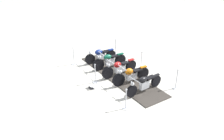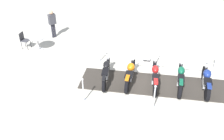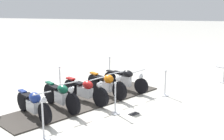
{
  "view_description": "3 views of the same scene",
  "coord_description": "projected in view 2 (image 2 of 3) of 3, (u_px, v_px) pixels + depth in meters",
  "views": [
    {
      "loc": [
        -10.41,
        -3.78,
        5.87
      ],
      "look_at": [
        -1.54,
        -0.16,
        1.07
      ],
      "focal_mm": 35.44,
      "sensor_mm": 36.0,
      "label": 1
    },
    {
      "loc": [
        7.18,
        -5.49,
        6.51
      ],
      "look_at": [
        -1.05,
        -1.53,
        0.58
      ],
      "focal_mm": 40.33,
      "sensor_mm": 36.0,
      "label": 2
    },
    {
      "loc": [
        -2.96,
        10.45,
        3.8
      ],
      "look_at": [
        -0.88,
        -0.61,
        1.11
      ],
      "focal_mm": 50.06,
      "sensor_mm": 36.0,
      "label": 3
    }
  ],
  "objects": [
    {
      "name": "stanchion_left_rear",
      "position": [
        83.0,
        94.0,
        9.85
      ],
      "size": [
        0.32,
        0.32,
        1.1
      ],
      "color": "silver",
      "rests_on": "ground_plane"
    },
    {
      "name": "motorcycle_copper",
      "position": [
        130.0,
        73.0,
        10.86
      ],
      "size": [
        1.81,
        1.48,
        1.02
      ],
      "rotation": [
        0.0,
        0.0,
        -3.81
      ],
      "color": "black",
      "rests_on": "display_platform"
    },
    {
      "name": "stanchion_right_front",
      "position": [
        215.0,
        65.0,
        11.69
      ],
      "size": [
        0.36,
        0.36,
        1.14
      ],
      "color": "silver",
      "rests_on": "ground_plane"
    },
    {
      "name": "stanchion_right_rear",
      "position": [
        100.0,
        56.0,
        12.44
      ],
      "size": [
        0.32,
        0.32,
        1.02
      ],
      "color": "silver",
      "rests_on": "ground_plane"
    },
    {
      "name": "cafe_chair_near_table",
      "position": [
        24.0,
        39.0,
        13.55
      ],
      "size": [
        0.56,
        0.56,
        0.9
      ],
      "rotation": [
        0.0,
        0.0,
        0.88
      ],
      "color": "#2D2D33",
      "rests_on": "ground_plane"
    },
    {
      "name": "stanchion_right_mid",
      "position": [
        155.0,
        60.0,
        12.05
      ],
      "size": [
        0.32,
        0.32,
        1.09
      ],
      "color": "silver",
      "rests_on": "ground_plane"
    },
    {
      "name": "ground_plane",
      "position": [
        154.0,
        85.0,
        10.96
      ],
      "size": [
        80.0,
        80.0,
        0.0
      ],
      "primitive_type": "plane",
      "color": "beige"
    },
    {
      "name": "motorcycle_black",
      "position": [
        106.0,
        71.0,
        11.01
      ],
      "size": [
        1.99,
        1.32,
        0.91
      ],
      "rotation": [
        0.0,
        0.0,
        -3.68
      ],
      "color": "black",
      "rests_on": "display_platform"
    },
    {
      "name": "motorcycle_forest",
      "position": [
        180.0,
        77.0,
        10.56
      ],
      "size": [
        1.77,
        1.47,
        1.04
      ],
      "rotation": [
        0.0,
        0.0,
        -3.82
      ],
      "color": "black",
      "rests_on": "display_platform"
    },
    {
      "name": "display_platform",
      "position": [
        154.0,
        84.0,
        10.95
      ],
      "size": [
        5.02,
        6.2,
        0.04
      ],
      "primitive_type": "cube",
      "rotation": [
        0.0,
        0.0,
        -2.18
      ],
      "color": "#38332D",
      "rests_on": "ground_plane"
    },
    {
      "name": "bystander_person",
      "position": [
        52.0,
        22.0,
        14.46
      ],
      "size": [
        0.31,
        0.44,
        1.64
      ],
      "rotation": [
        0.0,
        0.0,
        0.24
      ],
      "color": "#23232D",
      "rests_on": "ground_plane"
    },
    {
      "name": "info_placard",
      "position": [
        147.0,
        60.0,
        12.65
      ],
      "size": [
        0.38,
        0.41,
        0.18
      ],
      "rotation": [
        0.0,
        0.0,
        0.96
      ],
      "color": "#333338",
      "rests_on": "ground_plane"
    },
    {
      "name": "motorcycle_navy",
      "position": [
        206.0,
        80.0,
        10.44
      ],
      "size": [
        1.73,
        1.41,
        0.95
      ],
      "rotation": [
        0.0,
        0.0,
        -3.81
      ],
      "color": "black",
      "rests_on": "display_platform"
    },
    {
      "name": "motorcycle_maroon",
      "position": [
        155.0,
        75.0,
        10.73
      ],
      "size": [
        2.0,
        1.37,
        1.0
      ],
      "rotation": [
        0.0,
        0.0,
        -3.72
      ],
      "color": "black",
      "rests_on": "display_platform"
    },
    {
      "name": "cafe_table",
      "position": [
        38.0,
        40.0,
        13.36
      ],
      "size": [
        0.89,
        0.89,
        0.76
      ],
      "color": "#B7B7BC",
      "rests_on": "ground_plane"
    },
    {
      "name": "stanchion_left_mid",
      "position": [
        154.0,
        101.0,
        9.49
      ],
      "size": [
        0.33,
        0.33,
        1.1
      ],
      "color": "silver",
      "rests_on": "ground_plane"
    }
  ]
}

